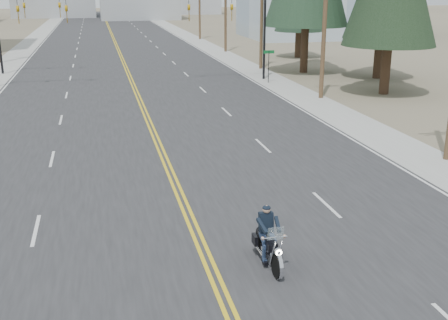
% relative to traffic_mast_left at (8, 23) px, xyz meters
% --- Properties ---
extents(ground_plane, '(400.00, 400.00, 0.00)m').
position_rel_traffic_mast_left_xyz_m(ground_plane, '(8.98, -32.00, -4.94)').
color(ground_plane, '#776D56').
rests_on(ground_plane, ground).
extents(road, '(20.00, 200.00, 0.01)m').
position_rel_traffic_mast_left_xyz_m(road, '(8.98, 38.00, -4.93)').
color(road, '#303033').
rests_on(road, ground).
extents(sidewalk_left, '(3.00, 200.00, 0.01)m').
position_rel_traffic_mast_left_xyz_m(sidewalk_left, '(-2.52, 38.00, -4.93)').
color(sidewalk_left, '#A5A5A0').
rests_on(sidewalk_left, ground).
extents(sidewalk_right, '(3.00, 200.00, 0.01)m').
position_rel_traffic_mast_left_xyz_m(sidewalk_right, '(20.48, 38.00, -4.93)').
color(sidewalk_right, '#A5A5A0').
rests_on(sidewalk_right, ground).
extents(traffic_mast_left, '(7.10, 0.26, 7.00)m').
position_rel_traffic_mast_left_xyz_m(traffic_mast_left, '(0.00, 0.00, 0.00)').
color(traffic_mast_left, black).
rests_on(traffic_mast_left, ground).
extents(traffic_mast_right, '(7.10, 0.26, 7.00)m').
position_rel_traffic_mast_left_xyz_m(traffic_mast_right, '(17.95, 0.00, 0.00)').
color(traffic_mast_right, black).
rests_on(traffic_mast_right, ground).
extents(traffic_mast_far, '(6.10, 0.26, 7.00)m').
position_rel_traffic_mast_left_xyz_m(traffic_mast_far, '(-0.33, 8.00, -0.06)').
color(traffic_mast_far, black).
rests_on(traffic_mast_far, ground).
extents(street_sign, '(0.90, 0.06, 2.62)m').
position_rel_traffic_mast_left_xyz_m(street_sign, '(19.78, -2.00, -3.13)').
color(street_sign, black).
rests_on(street_sign, ground).
extents(utility_pole_b, '(2.20, 0.30, 11.50)m').
position_rel_traffic_mast_left_xyz_m(utility_pole_b, '(21.48, -9.00, 1.05)').
color(utility_pole_b, brown).
rests_on(utility_pole_b, ground).
extents(utility_pole_c, '(2.20, 0.30, 11.00)m').
position_rel_traffic_mast_left_xyz_m(utility_pole_c, '(21.48, 6.00, 0.79)').
color(utility_pole_c, brown).
rests_on(utility_pole_c, ground).
extents(utility_pole_d, '(2.20, 0.30, 11.50)m').
position_rel_traffic_mast_left_xyz_m(utility_pole_d, '(21.48, 21.00, 1.05)').
color(utility_pole_d, brown).
rests_on(utility_pole_d, ground).
extents(motorcyclist, '(0.93, 2.16, 1.69)m').
position_rel_traffic_mast_left_xyz_m(motorcyclist, '(10.61, -31.85, -4.09)').
color(motorcyclist, black).
rests_on(motorcyclist, ground).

